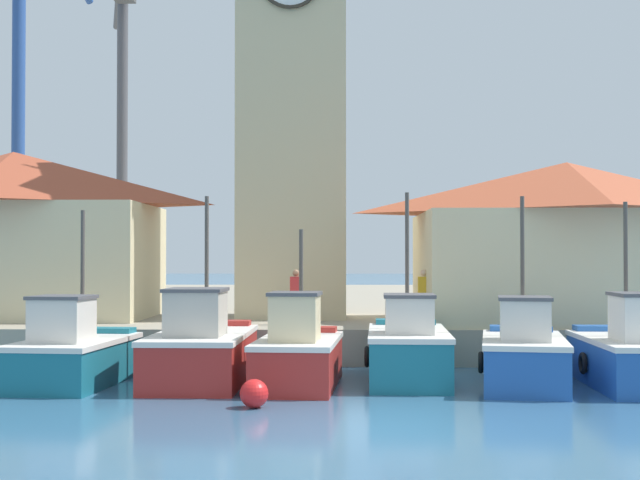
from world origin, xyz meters
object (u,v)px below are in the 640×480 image
at_px(fishing_boat_left_outer, 202,350).
at_px(port_crane_far, 122,158).
at_px(port_crane_near, 20,147).
at_px(mooring_buoy, 254,394).
at_px(fishing_boat_left_inner, 298,354).
at_px(fishing_boat_mid_left, 408,350).
at_px(fishing_boat_far_left, 73,354).
at_px(fishing_boat_mid_right, 634,355).
at_px(warehouse_right, 567,240).
at_px(fishing_boat_center, 524,355).
at_px(dock_worker_near_tower, 296,296).
at_px(warehouse_left, 13,232).
at_px(dock_worker_along_quay, 424,296).
at_px(clock_tower, 293,78).

bearing_deg(fishing_boat_left_outer, port_crane_far, 107.97).
bearing_deg(port_crane_near, mooring_buoy, -59.26).
xyz_separation_m(fishing_boat_left_inner, fishing_boat_mid_left, (2.61, 0.90, 0.02)).
height_order(fishing_boat_far_left, fishing_boat_mid_right, fishing_boat_mid_right).
distance_m(fishing_boat_left_outer, port_crane_far, 26.77).
bearing_deg(fishing_boat_left_outer, warehouse_right, 31.43).
height_order(fishing_boat_center, dock_worker_near_tower, fishing_boat_center).
bearing_deg(warehouse_left, fishing_boat_left_inner, -40.91).
relative_size(fishing_boat_left_outer, dock_worker_near_tower, 3.14).
xyz_separation_m(fishing_boat_mid_left, warehouse_left, (-12.41, 7.59, 3.05)).
distance_m(warehouse_left, warehouse_right, 17.85).
bearing_deg(fishing_boat_center, warehouse_left, 150.63).
bearing_deg(fishing_boat_far_left, warehouse_left, 118.41).
height_order(fishing_boat_left_outer, warehouse_left, warehouse_left).
distance_m(fishing_boat_left_inner, warehouse_left, 13.33).
bearing_deg(mooring_buoy, port_crane_far, 108.79).
height_order(fishing_boat_left_outer, fishing_boat_mid_right, fishing_boat_left_outer).
relative_size(fishing_boat_mid_left, warehouse_left, 0.50).
xyz_separation_m(fishing_boat_center, warehouse_right, (2.76, 6.86, 2.79)).
bearing_deg(dock_worker_along_quay, clock_tower, 140.11).
distance_m(dock_worker_near_tower, dock_worker_along_quay, 3.75).
xyz_separation_m(fishing_boat_center, port_crane_near, (-17.96, 17.21, 7.01)).
relative_size(fishing_boat_center, clock_tower, 0.27).
distance_m(fishing_boat_left_inner, dock_worker_along_quay, 6.60).
distance_m(warehouse_right, dock_worker_along_quay, 5.03).
distance_m(fishing_boat_center, dock_worker_near_tower, 7.82).
height_order(port_crane_far, dock_worker_along_quay, port_crane_far).
xyz_separation_m(fishing_boat_mid_left, dock_worker_near_tower, (-2.92, 4.57, 1.10)).
relative_size(fishing_boat_mid_left, clock_tower, 0.28).
xyz_separation_m(warehouse_right, port_crane_near, (-20.72, 10.35, 4.22)).
bearing_deg(warehouse_right, warehouse_left, 174.90).
height_order(fishing_boat_left_outer, dock_worker_near_tower, fishing_boat_left_outer).
relative_size(fishing_boat_center, dock_worker_near_tower, 2.78).
distance_m(warehouse_left, port_crane_far, 17.16).
bearing_deg(fishing_boat_mid_right, warehouse_right, 88.14).
xyz_separation_m(fishing_boat_left_inner, port_crane_near, (-12.75, 17.26, 7.00)).
height_order(fishing_boat_mid_right, port_crane_far, port_crane_far).
distance_m(fishing_boat_far_left, port_crane_near, 19.95).
distance_m(fishing_boat_left_inner, dock_worker_near_tower, 5.59).
height_order(fishing_boat_mid_left, clock_tower, clock_tower).
height_order(clock_tower, port_crane_far, port_crane_far).
height_order(fishing_boat_far_left, warehouse_right, warehouse_right).
height_order(port_crane_far, mooring_buoy, port_crane_far).
xyz_separation_m(fishing_boat_mid_left, fishing_boat_mid_right, (5.14, -0.83, -0.02)).
height_order(warehouse_left, dock_worker_near_tower, warehouse_left).
xyz_separation_m(fishing_boat_mid_left, warehouse_right, (5.36, 6.01, 2.76)).
bearing_deg(fishing_boat_mid_right, warehouse_left, 154.36).
bearing_deg(warehouse_left, mooring_buoy, -51.62).
xyz_separation_m(fishing_boat_mid_left, clock_tower, (-3.18, 7.97, 8.20)).
height_order(port_crane_near, port_crane_far, port_crane_far).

